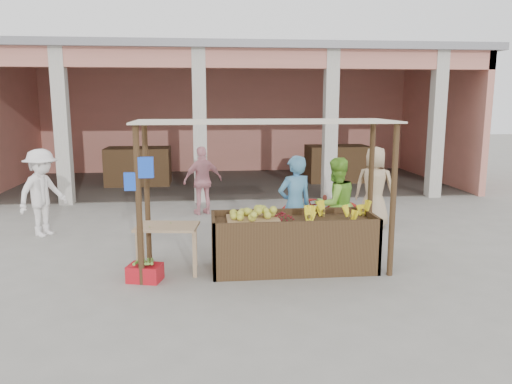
{
  "coord_description": "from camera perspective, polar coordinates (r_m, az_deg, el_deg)",
  "views": [
    {
      "loc": [
        -0.89,
        -7.62,
        2.7
      ],
      "look_at": [
        0.02,
        1.2,
        1.05
      ],
      "focal_mm": 35.0,
      "sensor_mm": 36.0,
      "label": 1
    }
  ],
  "objects": [
    {
      "name": "shopper_c",
      "position": [
        10.88,
        13.41,
        1.02
      ],
      "size": [
        1.1,
        0.97,
        1.92
      ],
      "primitive_type": "imported",
      "rotation": [
        0.0,
        0.0,
        2.65
      ],
      "color": "tan",
      "rests_on": "ground"
    },
    {
      "name": "berry_heap",
      "position": [
        7.98,
        2.98,
        -2.76
      ],
      "size": [
        0.43,
        0.36,
        0.14
      ],
      "primitive_type": "ellipsoid",
      "color": "maroon",
      "rests_on": "fruit_stall"
    },
    {
      "name": "side_table",
      "position": [
        7.96,
        -10.11,
        -4.72
      ],
      "size": [
        1.02,
        0.75,
        0.77
      ],
      "rotation": [
        0.0,
        0.0,
        -0.13
      ],
      "color": "tan",
      "rests_on": "ground"
    },
    {
      "name": "fruit_stall",
      "position": [
        8.08,
        4.28,
        -6.05
      ],
      "size": [
        2.6,
        0.95,
        0.8
      ],
      "primitive_type": "cube",
      "color": "#4A331D",
      "rests_on": "ground"
    },
    {
      "name": "papaya_pile",
      "position": [
        7.9,
        -10.16,
        -3.05
      ],
      "size": [
        0.72,
        0.41,
        0.2
      ],
      "primitive_type": null,
      "color": "#4D9430",
      "rests_on": "side_table"
    },
    {
      "name": "shopper_a",
      "position": [
        10.79,
        -23.26,
        0.28
      ],
      "size": [
        1.14,
        1.35,
        1.89
      ],
      "primitive_type": "imported",
      "rotation": [
        0.0,
        0.0,
        1.03
      ],
      "color": "white",
      "rests_on": "ground"
    },
    {
      "name": "vendor_blue",
      "position": [
        8.72,
        4.45,
        -1.17
      ],
      "size": [
        0.83,
        0.7,
        1.88
      ],
      "primitive_type": "imported",
      "rotation": [
        0.0,
        0.0,
        3.45
      ],
      "color": "#4F91C0",
      "rests_on": "ground"
    },
    {
      "name": "ground",
      "position": [
        8.13,
        0.72,
        -8.87
      ],
      "size": [
        60.0,
        60.0,
        0.0
      ],
      "primitive_type": "plane",
      "color": "gray",
      "rests_on": "ground"
    },
    {
      "name": "motorcycle",
      "position": [
        10.52,
        7.36,
        -1.77
      ],
      "size": [
        0.68,
        1.85,
        0.95
      ],
      "primitive_type": "imported",
      "rotation": [
        0.0,
        0.0,
        1.54
      ],
      "color": "maroon",
      "rests_on": "ground"
    },
    {
      "name": "red_crate",
      "position": [
        7.8,
        -12.57,
        -9.0
      ],
      "size": [
        0.56,
        0.47,
        0.25
      ],
      "primitive_type": "cube",
      "rotation": [
        0.0,
        0.0,
        -0.26
      ],
      "color": "red",
      "rests_on": "ground"
    },
    {
      "name": "plantain_bundle",
      "position": [
        7.75,
        -12.62,
        -7.86
      ],
      "size": [
        0.36,
        0.26,
        0.07
      ],
      "primitive_type": null,
      "color": "#5F9034",
      "rests_on": "red_crate"
    },
    {
      "name": "vendor_green",
      "position": [
        9.07,
        9.07,
        -1.12
      ],
      "size": [
        0.97,
        0.74,
        1.78
      ],
      "primitive_type": "imported",
      "rotation": [
        0.0,
        0.0,
        3.47
      ],
      "color": "#88D33E",
      "rests_on": "ground"
    },
    {
      "name": "market_building",
      "position": [
        16.57,
        -2.7,
        10.5
      ],
      "size": [
        14.4,
        6.4,
        4.2
      ],
      "color": "tan",
      "rests_on": "ground"
    },
    {
      "name": "melon_tray",
      "position": [
        7.82,
        -0.32,
        -2.79
      ],
      "size": [
        0.82,
        0.71,
        0.21
      ],
      "color": "#A47D54",
      "rests_on": "fruit_stall"
    },
    {
      "name": "shopper_b",
      "position": [
        11.88,
        -6.1,
        1.57
      ],
      "size": [
        1.14,
        0.86,
        1.73
      ],
      "primitive_type": "imported",
      "rotation": [
        0.0,
        0.0,
        3.49
      ],
      "color": "pink",
      "rests_on": "ground"
    },
    {
      "name": "produce_sacks",
      "position": [
        13.63,
        9.17,
        0.34
      ],
      "size": [
        1.07,
        0.8,
        0.65
      ],
      "color": "maroon",
      "rests_on": "ground"
    },
    {
      "name": "stall_awning",
      "position": [
        7.76,
        0.6,
        5.17
      ],
      "size": [
        4.09,
        1.35,
        2.39
      ],
      "color": "#4A331D",
      "rests_on": "ground"
    },
    {
      "name": "banana_heap",
      "position": [
        8.12,
        8.99,
        -2.4
      ],
      "size": [
        1.13,
        0.62,
        0.21
      ],
      "primitive_type": null,
      "color": "yellow",
      "rests_on": "fruit_stall"
    }
  ]
}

